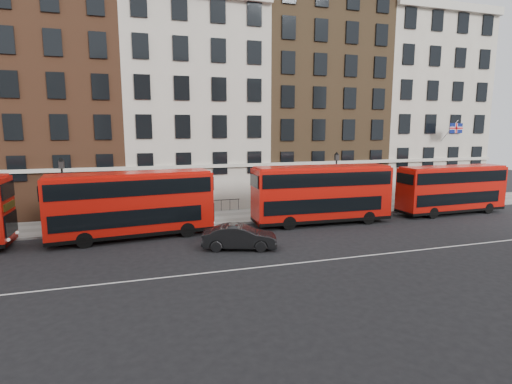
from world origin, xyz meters
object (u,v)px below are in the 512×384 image
object	(u,v)px
bus_d	(451,188)
bus_b	(131,203)
bus_c	(321,193)
car_front	(240,237)
traffic_light	(454,183)

from	to	relation	value
bus_d	bus_b	bearing A→B (deg)	178.40
bus_d	bus_c	bearing A→B (deg)	178.39
car_front	traffic_light	size ratio (longest dim) A/B	1.42
traffic_light	bus_d	bearing A→B (deg)	-137.81
bus_b	bus_c	world-z (taller)	bus_c
bus_b	bus_d	distance (m)	26.92
traffic_light	bus_b	bearing A→B (deg)	-176.14
bus_c	car_front	xyz separation A→B (m)	(-7.88, -4.54, -1.71)
bus_c	traffic_light	world-z (taller)	bus_c
bus_b	car_front	xyz separation A→B (m)	(6.41, -4.53, -1.69)
bus_b	bus_d	xyz separation A→B (m)	(26.92, 0.00, -0.18)
bus_c	traffic_light	size ratio (longest dim) A/B	3.38
bus_b	bus_c	xyz separation A→B (m)	(14.28, 0.00, 0.02)
bus_b	bus_c	distance (m)	14.28
bus_b	bus_d	bearing A→B (deg)	-5.78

